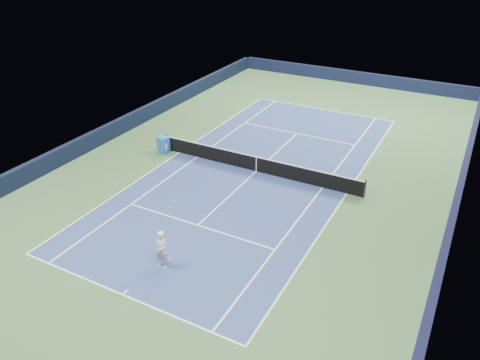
% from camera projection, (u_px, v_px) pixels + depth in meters
% --- Properties ---
extents(ground, '(40.00, 40.00, 0.00)m').
position_uv_depth(ground, '(256.00, 171.00, 27.63)').
color(ground, '#32572F').
rests_on(ground, ground).
extents(wall_far, '(22.00, 0.35, 1.10)m').
position_uv_depth(wall_far, '(353.00, 77.00, 42.68)').
color(wall_far, black).
rests_on(wall_far, ground).
extents(wall_right, '(0.35, 40.00, 1.10)m').
position_uv_depth(wall_right, '(454.00, 210.00, 22.89)').
color(wall_right, black).
rests_on(wall_right, ground).
extents(wall_left, '(0.35, 40.00, 1.10)m').
position_uv_depth(wall_left, '(114.00, 129.00, 31.83)').
color(wall_left, black).
rests_on(wall_left, ground).
extents(court_surface, '(10.97, 23.77, 0.01)m').
position_uv_depth(court_surface, '(256.00, 171.00, 27.63)').
color(court_surface, navy).
rests_on(court_surface, ground).
extents(baseline_far, '(10.97, 0.08, 0.00)m').
position_uv_depth(baseline_far, '(323.00, 109.00, 36.81)').
color(baseline_far, white).
rests_on(baseline_far, ground).
extents(baseline_near, '(10.97, 0.08, 0.00)m').
position_uv_depth(baseline_near, '(123.00, 295.00, 18.44)').
color(baseline_near, white).
rests_on(baseline_near, ground).
extents(sideline_doubles_right, '(0.08, 23.77, 0.00)m').
position_uv_depth(sideline_doubles_right, '(347.00, 193.00, 25.36)').
color(sideline_doubles_right, white).
rests_on(sideline_doubles_right, ground).
extents(sideline_doubles_left, '(0.08, 23.77, 0.00)m').
position_uv_depth(sideline_doubles_left, '(179.00, 152.00, 29.89)').
color(sideline_doubles_left, white).
rests_on(sideline_doubles_left, ground).
extents(sideline_singles_right, '(0.08, 23.77, 0.00)m').
position_uv_depth(sideline_singles_right, '(323.00, 187.00, 25.93)').
color(sideline_singles_right, white).
rests_on(sideline_singles_right, ground).
extents(sideline_singles_left, '(0.08, 23.77, 0.00)m').
position_uv_depth(sideline_singles_left, '(198.00, 157.00, 29.32)').
color(sideline_singles_left, white).
rests_on(sideline_singles_left, ground).
extents(service_line_far, '(8.23, 0.08, 0.00)m').
position_uv_depth(service_line_far, '(297.00, 134.00, 32.57)').
color(service_line_far, white).
rests_on(service_line_far, ground).
extents(service_line_near, '(8.23, 0.08, 0.00)m').
position_uv_depth(service_line_near, '(198.00, 225.00, 22.68)').
color(service_line_near, white).
rests_on(service_line_near, ground).
extents(center_service_line, '(0.08, 12.80, 0.00)m').
position_uv_depth(center_service_line, '(256.00, 171.00, 27.62)').
color(center_service_line, white).
rests_on(center_service_line, ground).
extents(center_mark_far, '(0.08, 0.30, 0.00)m').
position_uv_depth(center_mark_far, '(323.00, 110.00, 36.69)').
color(center_mark_far, white).
rests_on(center_mark_far, ground).
extents(center_mark_near, '(0.08, 0.30, 0.00)m').
position_uv_depth(center_mark_near, '(125.00, 292.00, 18.55)').
color(center_mark_near, white).
rests_on(center_mark_near, ground).
extents(tennis_net, '(12.90, 0.10, 1.07)m').
position_uv_depth(tennis_net, '(256.00, 164.00, 27.38)').
color(tennis_net, black).
rests_on(tennis_net, ground).
extents(sponsor_cube, '(0.67, 0.62, 1.03)m').
position_uv_depth(sponsor_cube, '(164.00, 145.00, 29.72)').
color(sponsor_cube, blue).
rests_on(sponsor_cube, ground).
extents(tennis_player, '(0.79, 1.24, 2.77)m').
position_uv_depth(tennis_player, '(162.00, 250.00, 19.56)').
color(tennis_player, silver).
rests_on(tennis_player, ground).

